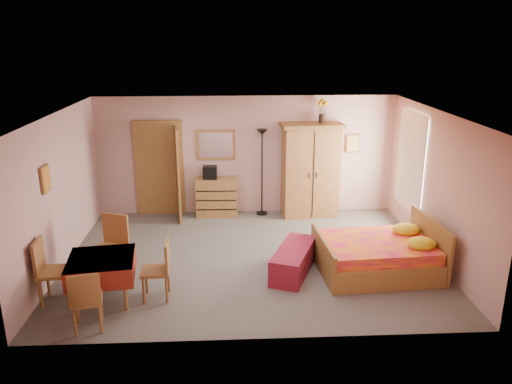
{
  "coord_description": "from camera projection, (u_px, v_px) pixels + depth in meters",
  "views": [
    {
      "loc": [
        -0.34,
        -8.18,
        3.83
      ],
      "look_at": [
        0.1,
        0.3,
        1.15
      ],
      "focal_mm": 35.0,
      "sensor_mm": 36.0,
      "label": 1
    }
  ],
  "objects": [
    {
      "name": "chair_east",
      "position": [
        155.0,
        270.0,
        7.48
      ],
      "size": [
        0.43,
        0.43,
        0.92
      ],
      "primitive_type": "cube",
      "rotation": [
        0.0,
        0.0,
        1.61
      ],
      "color": "brown",
      "rests_on": "floor"
    },
    {
      "name": "chest_of_drawers",
      "position": [
        217.0,
        197.0,
        10.98
      ],
      "size": [
        0.9,
        0.46,
        0.85
      ],
      "primitive_type": "cube",
      "rotation": [
        0.0,
        0.0,
        -0.01
      ],
      "color": "#9E6A35",
      "rests_on": "floor"
    },
    {
      "name": "wall_front",
      "position": [
        260.0,
        248.0,
        6.19
      ],
      "size": [
        6.5,
        0.1,
        2.6
      ],
      "primitive_type": "cube",
      "color": "tan",
      "rests_on": "floor"
    },
    {
      "name": "chair_north",
      "position": [
        110.0,
        248.0,
        8.13
      ],
      "size": [
        0.6,
        0.6,
        1.03
      ],
      "primitive_type": "cube",
      "rotation": [
        0.0,
        0.0,
        2.81
      ],
      "color": "#AA7B39",
      "rests_on": "floor"
    },
    {
      "name": "stereo",
      "position": [
        210.0,
        172.0,
        10.8
      ],
      "size": [
        0.31,
        0.24,
        0.28
      ],
      "primitive_type": "cube",
      "rotation": [
        0.0,
        0.0,
        -0.06
      ],
      "color": "black",
      "rests_on": "chest_of_drawers"
    },
    {
      "name": "dining_table",
      "position": [
        103.0,
        279.0,
        7.45
      ],
      "size": [
        1.06,
        1.06,
        0.69
      ],
      "primitive_type": "cube",
      "rotation": [
        0.0,
        0.0,
        0.13
      ],
      "color": "maroon",
      "rests_on": "floor"
    },
    {
      "name": "wall_mirror",
      "position": [
        216.0,
        145.0,
        10.84
      ],
      "size": [
        0.85,
        0.05,
        0.67
      ],
      "primitive_type": "cube",
      "rotation": [
        0.0,
        0.0,
        0.01
      ],
      "color": "white",
      "rests_on": "wall_back"
    },
    {
      "name": "window",
      "position": [
        411.0,
        161.0,
        9.83
      ],
      "size": [
        0.08,
        1.4,
        1.95
      ],
      "primitive_type": "cube",
      "color": "white",
      "rests_on": "wall_right"
    },
    {
      "name": "doorway",
      "position": [
        160.0,
        169.0,
        10.91
      ],
      "size": [
        1.06,
        0.12,
        2.15
      ],
      "primitive_type": "cube",
      "color": "#9E6B35",
      "rests_on": "floor"
    },
    {
      "name": "bed",
      "position": [
        377.0,
        246.0,
        8.35
      ],
      "size": [
        2.03,
        1.65,
        0.9
      ],
      "primitive_type": "cube",
      "rotation": [
        0.0,
        0.0,
        0.07
      ],
      "color": "#DB1551",
      "rests_on": "floor"
    },
    {
      "name": "chair_south",
      "position": [
        87.0,
        299.0,
        6.69
      ],
      "size": [
        0.48,
        0.48,
        0.89
      ],
      "primitive_type": "cube",
      "rotation": [
        0.0,
        0.0,
        0.21
      ],
      "color": "#A26A37",
      "rests_on": "floor"
    },
    {
      "name": "wall_left",
      "position": [
        59.0,
        192.0,
        8.41
      ],
      "size": [
        0.1,
        5.0,
        2.6
      ],
      "primitive_type": "cube",
      "color": "tan",
      "rests_on": "floor"
    },
    {
      "name": "floor_lamp",
      "position": [
        262.0,
        173.0,
        10.89
      ],
      "size": [
        0.25,
        0.25,
        1.91
      ],
      "primitive_type": "cube",
      "rotation": [
        0.0,
        0.0,
        -0.03
      ],
      "color": "black",
      "rests_on": "floor"
    },
    {
      "name": "ceiling",
      "position": [
        251.0,
        113.0,
        8.18
      ],
      "size": [
        6.5,
        6.5,
        0.0
      ],
      "primitive_type": "plane",
      "rotation": [
        3.14,
        0.0,
        0.0
      ],
      "color": "brown",
      "rests_on": "wall_back"
    },
    {
      "name": "picture_left",
      "position": [
        45.0,
        179.0,
        7.72
      ],
      "size": [
        0.04,
        0.32,
        0.42
      ],
      "primitive_type": "cube",
      "color": "orange",
      "rests_on": "wall_left"
    },
    {
      "name": "wall_back",
      "position": [
        246.0,
        156.0,
        10.95
      ],
      "size": [
        6.5,
        0.1,
        2.6
      ],
      "primitive_type": "cube",
      "color": "tan",
      "rests_on": "floor"
    },
    {
      "name": "wardrobe",
      "position": [
        310.0,
        170.0,
        10.83
      ],
      "size": [
        1.35,
        0.77,
        2.05
      ],
      "primitive_type": "cube",
      "rotation": [
        0.0,
        0.0,
        0.08
      ],
      "color": "#A06636",
      "rests_on": "floor"
    },
    {
      "name": "chair_west",
      "position": [
        55.0,
        271.0,
        7.36
      ],
      "size": [
        0.48,
        0.48,
        1.0
      ],
      "primitive_type": "cube",
      "rotation": [
        0.0,
        0.0,
        -1.51
      ],
      "color": "#AA7D39",
      "rests_on": "floor"
    },
    {
      "name": "bench",
      "position": [
        294.0,
        260.0,
        8.36
      ],
      "size": [
        0.95,
        1.42,
        0.44
      ],
      "primitive_type": "cube",
      "rotation": [
        0.0,
        0.0,
        -0.38
      ],
      "color": "maroon",
      "rests_on": "floor"
    },
    {
      "name": "floor",
      "position": [
        251.0,
        258.0,
        8.96
      ],
      "size": [
        6.5,
        6.5,
        0.0
      ],
      "primitive_type": "plane",
      "color": "#635F57",
      "rests_on": "ground"
    },
    {
      "name": "sunflower_vase",
      "position": [
        322.0,
        111.0,
        10.53
      ],
      "size": [
        0.2,
        0.2,
        0.49
      ],
      "primitive_type": "cube",
      "rotation": [
        0.0,
        0.0,
        -0.01
      ],
      "color": "yellow",
      "rests_on": "wardrobe"
    },
    {
      "name": "wall_right",
      "position": [
        436.0,
        186.0,
        8.73
      ],
      "size": [
        0.1,
        5.0,
        2.6
      ],
      "primitive_type": "cube",
      "color": "tan",
      "rests_on": "floor"
    },
    {
      "name": "picture_back",
      "position": [
        353.0,
        143.0,
        10.96
      ],
      "size": [
        0.3,
        0.04,
        0.4
      ],
      "primitive_type": "cube",
      "color": "#D8BF59",
      "rests_on": "wall_back"
    }
  ]
}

